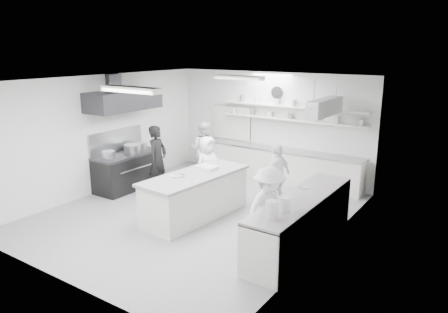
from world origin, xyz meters
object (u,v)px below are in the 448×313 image
Objects in this scene: stove at (128,172)px; cook_back at (203,149)px; right_counter at (301,223)px; cook_stove at (158,159)px; back_counter at (274,164)px; prep_island at (196,196)px.

cook_back is (0.96, 2.07, 0.35)m from stove.
cook_stove reaches higher than right_counter.
stove is at bearing -136.01° from back_counter.
back_counter is 1.97× the size of prep_island.
back_counter is (2.90, 2.80, 0.01)m from stove.
cook_stove is 1.09× the size of cook_back.
prep_island is at bearing -11.47° from stove.
back_counter is 3.12× the size of cook_back.
right_counter is 4.45m from cook_stove.
cook_back is at bearing 65.08° from stove.
cook_back is (-1.94, -0.73, 0.34)m from back_counter.
cook_back reaches higher than right_counter.
cook_stove reaches higher than cook_back.
prep_island is 3.17m from cook_back.
right_counter is at bearing 3.30° from prep_island.
right_counter is 2.54m from prep_island.
right_counter is 1.89× the size of cook_stove.
back_counter is at bearing 124.65° from right_counter.
cook_back is at bearing 148.04° from right_counter.
prep_island is 1.45× the size of cook_stove.
right_counter reaches higher than back_counter.
right_counter is (2.35, -3.40, 0.01)m from back_counter.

